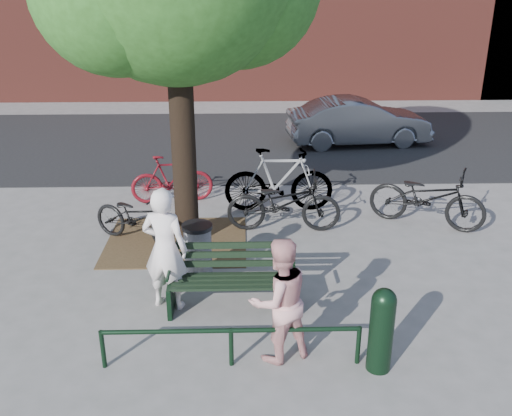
{
  "coord_description": "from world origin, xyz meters",
  "views": [
    {
      "loc": [
        0.14,
        -6.77,
        4.3
      ],
      "look_at": [
        0.35,
        1.0,
        1.11
      ],
      "focal_mm": 40.0,
      "sensor_mm": 36.0,
      "label": 1
    }
  ],
  "objects_px": {
    "person_right": "(279,300)",
    "person_left": "(165,249)",
    "park_bench": "(232,277)",
    "parked_car": "(358,122)",
    "bollard": "(382,327)",
    "bicycle_c": "(284,203)",
    "litter_bin": "(198,253)"
  },
  "relations": [
    {
      "from": "person_right",
      "to": "person_left",
      "type": "bearing_deg",
      "value": -62.85
    },
    {
      "from": "park_bench",
      "to": "person_right",
      "type": "height_order",
      "value": "person_right"
    },
    {
      "from": "parked_car",
      "to": "bollard",
      "type": "bearing_deg",
      "value": 164.78
    },
    {
      "from": "park_bench",
      "to": "bicycle_c",
      "type": "bearing_deg",
      "value": 70.89
    },
    {
      "from": "bicycle_c",
      "to": "litter_bin",
      "type": "bearing_deg",
      "value": 144.91
    },
    {
      "from": "person_left",
      "to": "litter_bin",
      "type": "xyz_separation_m",
      "value": [
        0.38,
        0.69,
        -0.41
      ]
    },
    {
      "from": "park_bench",
      "to": "parked_car",
      "type": "relative_size",
      "value": 0.46
    },
    {
      "from": "park_bench",
      "to": "litter_bin",
      "type": "bearing_deg",
      "value": 124.25
    },
    {
      "from": "park_bench",
      "to": "person_right",
      "type": "relative_size",
      "value": 1.11
    },
    {
      "from": "person_right",
      "to": "bollard",
      "type": "relative_size",
      "value": 1.47
    },
    {
      "from": "park_bench",
      "to": "bicycle_c",
      "type": "relative_size",
      "value": 0.86
    },
    {
      "from": "person_right",
      "to": "litter_bin",
      "type": "relative_size",
      "value": 1.7
    },
    {
      "from": "bicycle_c",
      "to": "bollard",
      "type": "bearing_deg",
      "value": -165.16
    },
    {
      "from": "person_left",
      "to": "bollard",
      "type": "bearing_deg",
      "value": 168.22
    },
    {
      "from": "person_left",
      "to": "bicycle_c",
      "type": "bearing_deg",
      "value": -108.4
    },
    {
      "from": "bicycle_c",
      "to": "person_left",
      "type": "bearing_deg",
      "value": 147.23
    },
    {
      "from": "park_bench",
      "to": "person_right",
      "type": "bearing_deg",
      "value": -63.33
    },
    {
      "from": "bollard",
      "to": "person_right",
      "type": "bearing_deg",
      "value": 167.51
    },
    {
      "from": "person_left",
      "to": "bollard",
      "type": "distance_m",
      "value": 3.02
    },
    {
      "from": "bicycle_c",
      "to": "parked_car",
      "type": "bearing_deg",
      "value": -20.45
    },
    {
      "from": "park_bench",
      "to": "bollard",
      "type": "height_order",
      "value": "bollard"
    },
    {
      "from": "bollard",
      "to": "litter_bin",
      "type": "height_order",
      "value": "bollard"
    },
    {
      "from": "person_right",
      "to": "bicycle_c",
      "type": "xyz_separation_m",
      "value": [
        0.32,
        3.69,
        -0.25
      ]
    },
    {
      "from": "bicycle_c",
      "to": "person_right",
      "type": "bearing_deg",
      "value": 177.9
    },
    {
      "from": "person_right",
      "to": "parked_car",
      "type": "bearing_deg",
      "value": -129.99
    },
    {
      "from": "person_right",
      "to": "bollard",
      "type": "bearing_deg",
      "value": 143.94
    },
    {
      "from": "bicycle_c",
      "to": "parked_car",
      "type": "height_order",
      "value": "parked_car"
    },
    {
      "from": "park_bench",
      "to": "parked_car",
      "type": "xyz_separation_m",
      "value": [
        3.31,
        8.17,
        0.15
      ]
    },
    {
      "from": "bollard",
      "to": "bicycle_c",
      "type": "relative_size",
      "value": 0.53
    },
    {
      "from": "park_bench",
      "to": "litter_bin",
      "type": "xyz_separation_m",
      "value": [
        -0.52,
        0.76,
        -0.01
      ]
    },
    {
      "from": "person_left",
      "to": "bicycle_c",
      "type": "distance_m",
      "value": 3.09
    },
    {
      "from": "person_left",
      "to": "parked_car",
      "type": "height_order",
      "value": "person_left"
    }
  ]
}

